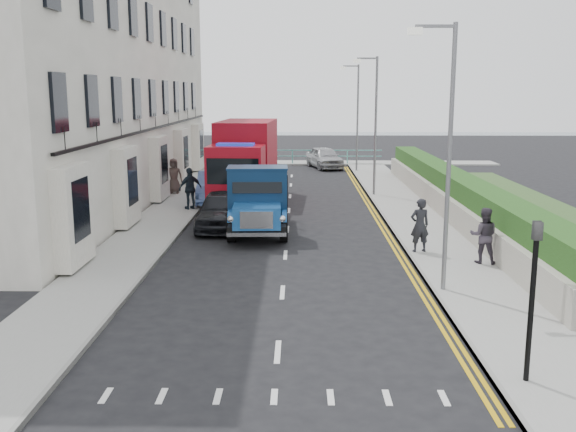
# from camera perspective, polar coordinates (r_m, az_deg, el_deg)

# --- Properties ---
(ground) EXTENTS (120.00, 120.00, 0.00)m
(ground) POSITION_cam_1_polar(r_m,az_deg,el_deg) (19.27, -0.35, -4.98)
(ground) COLOR black
(ground) RESTS_ON ground
(pavement_west) EXTENTS (2.40, 38.00, 0.12)m
(pavement_west) POSITION_cam_1_polar(r_m,az_deg,el_deg) (28.57, -10.44, 0.26)
(pavement_west) COLOR gray
(pavement_west) RESTS_ON ground
(pavement_east) EXTENTS (2.60, 38.00, 0.12)m
(pavement_east) POSITION_cam_1_polar(r_m,az_deg,el_deg) (28.44, 10.79, 0.19)
(pavement_east) COLOR gray
(pavement_east) RESTS_ON ground
(promenade) EXTENTS (30.00, 2.50, 0.12)m
(promenade) POSITION_cam_1_polar(r_m,az_deg,el_deg) (47.81, 0.41, 4.74)
(promenade) COLOR gray
(promenade) RESTS_ON ground
(sea_plane) EXTENTS (120.00, 120.00, 0.00)m
(sea_plane) POSITION_cam_1_polar(r_m,az_deg,el_deg) (78.70, 0.61, 7.19)
(sea_plane) COLOR #4E606A
(sea_plane) RESTS_ON ground
(terrace_west) EXTENTS (6.31, 30.20, 14.25)m
(terrace_west) POSITION_cam_1_polar(r_m,az_deg,el_deg) (33.08, -16.98, 13.79)
(terrace_west) COLOR white
(terrace_west) RESTS_ON ground
(garden_east) EXTENTS (1.45, 28.00, 1.75)m
(garden_east) POSITION_cam_1_polar(r_m,az_deg,el_deg) (28.69, 14.61, 1.82)
(garden_east) COLOR #B2AD9E
(garden_east) RESTS_ON ground
(seafront_railing) EXTENTS (13.00, 0.08, 1.11)m
(seafront_railing) POSITION_cam_1_polar(r_m,az_deg,el_deg) (46.96, 0.40, 5.27)
(seafront_railing) COLOR #59B2A5
(seafront_railing) RESTS_ON ground
(lamp_near) EXTENTS (1.23, 0.18, 7.00)m
(lamp_near) POSITION_cam_1_polar(r_m,az_deg,el_deg) (16.99, 13.79, 6.26)
(lamp_near) COLOR slate
(lamp_near) RESTS_ON ground
(lamp_mid) EXTENTS (1.23, 0.18, 7.00)m
(lamp_mid) POSITION_cam_1_polar(r_m,az_deg,el_deg) (32.76, 7.59, 8.64)
(lamp_mid) COLOR slate
(lamp_mid) RESTS_ON ground
(lamp_far) EXTENTS (1.23, 0.18, 7.00)m
(lamp_far) POSITION_cam_1_polar(r_m,az_deg,el_deg) (42.70, 6.04, 9.22)
(lamp_far) COLOR slate
(lamp_far) RESTS_ON ground
(traffic_signal) EXTENTS (0.16, 0.20, 3.10)m
(traffic_signal) POSITION_cam_1_polar(r_m,az_deg,el_deg) (12.23, 20.99, -5.12)
(traffic_signal) COLOR black
(traffic_signal) RESTS_ON ground
(bedford_lorry) EXTENTS (2.37, 5.55, 2.58)m
(bedford_lorry) POSITION_cam_1_polar(r_m,az_deg,el_deg) (23.70, -2.69, 0.99)
(bedford_lorry) COLOR black
(bedford_lorry) RESTS_ON ground
(red_lorry) EXTENTS (2.90, 7.53, 3.88)m
(red_lorry) POSITION_cam_1_polar(r_m,az_deg,el_deg) (31.42, -3.84, 5.08)
(red_lorry) COLOR black
(red_lorry) RESTS_ON ground
(parked_car_front) EXTENTS (1.77, 4.36, 1.48)m
(parked_car_front) POSITION_cam_1_polar(r_m,az_deg,el_deg) (25.27, -5.95, 0.55)
(parked_car_front) COLOR black
(parked_car_front) RESTS_ON ground
(parked_car_mid) EXTENTS (1.97, 4.67, 1.50)m
(parked_car_mid) POSITION_cam_1_polar(r_m,az_deg,el_deg) (31.12, -6.52, 2.53)
(parked_car_mid) COLOR #5E81CB
(parked_car_mid) RESTS_ON ground
(parked_car_rear) EXTENTS (2.07, 5.02, 1.45)m
(parked_car_rear) POSITION_cam_1_polar(r_m,az_deg,el_deg) (36.69, -3.82, 3.84)
(parked_car_rear) COLOR silver
(parked_car_rear) RESTS_ON ground
(seafront_car_left) EXTENTS (2.96, 5.12, 1.34)m
(seafront_car_left) POSITION_cam_1_polar(r_m,az_deg,el_deg) (45.30, -3.91, 5.14)
(seafront_car_left) COLOR black
(seafront_car_left) RESTS_ON ground
(seafront_car_right) EXTENTS (2.87, 4.72, 1.50)m
(seafront_car_right) POSITION_cam_1_polar(r_m,az_deg,el_deg) (45.07, 3.27, 5.22)
(seafront_car_right) COLOR #A4A4A8
(seafront_car_right) RESTS_ON ground
(pedestrian_east_near) EXTENTS (0.72, 0.55, 1.78)m
(pedestrian_east_near) POSITION_cam_1_polar(r_m,az_deg,el_deg) (21.41, 11.63, -0.81)
(pedestrian_east_near) COLOR black
(pedestrian_east_near) RESTS_ON pavement_east
(pedestrian_east_far) EXTENTS (0.97, 0.83, 1.73)m
(pedestrian_east_far) POSITION_cam_1_polar(r_m,az_deg,el_deg) (20.50, 17.00, -1.66)
(pedestrian_east_far) COLOR #39323D
(pedestrian_east_far) RESTS_ON pavement_east
(pedestrian_west_near) EXTENTS (1.15, 1.00, 1.86)m
(pedestrian_west_near) POSITION_cam_1_polar(r_m,az_deg,el_deg) (28.94, -8.68, 2.44)
(pedestrian_west_near) COLOR #19232D
(pedestrian_west_near) RESTS_ON pavement_west
(pedestrian_west_far) EXTENTS (0.92, 0.63, 1.81)m
(pedestrian_west_far) POSITION_cam_1_polar(r_m,az_deg,el_deg) (33.60, -10.12, 3.53)
(pedestrian_west_far) COLOR #42342F
(pedestrian_west_far) RESTS_ON pavement_west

